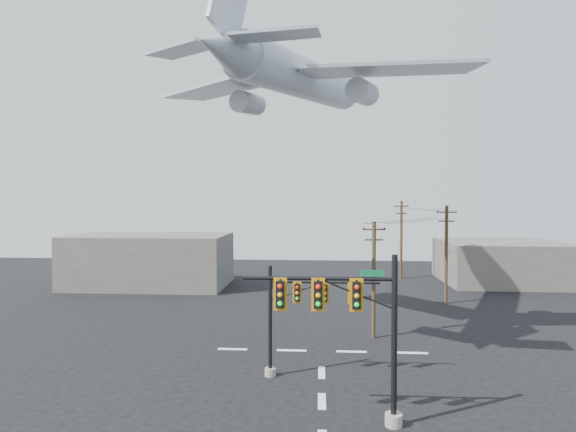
# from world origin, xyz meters

# --- Properties ---
(lane_markings) EXTENTS (14.00, 21.20, 0.01)m
(lane_markings) POSITION_xyz_m (0.00, 5.33, 0.01)
(lane_markings) COLOR silver
(lane_markings) RESTS_ON ground
(signal_mast_near) EXTENTS (7.15, 0.85, 7.70)m
(signal_mast_near) POSITION_xyz_m (1.49, 1.52, 4.34)
(signal_mast_near) COLOR gray
(signal_mast_near) RESTS_ON ground
(signal_mast_far) EXTENTS (6.51, 0.70, 6.35)m
(signal_mast_far) POSITION_xyz_m (-1.38, 7.24, 3.61)
(signal_mast_far) COLOR gray
(signal_mast_far) RESTS_ON ground
(utility_pole_a) EXTENTS (1.71, 0.28, 8.52)m
(utility_pole_a) POSITION_xyz_m (3.80, 15.31, 4.46)
(utility_pole_a) COLOR #49301F
(utility_pole_a) RESTS_ON ground
(utility_pole_b) EXTENTS (1.93, 0.32, 9.54)m
(utility_pole_b) POSITION_xyz_m (12.11, 27.47, 4.99)
(utility_pole_b) COLOR #49301F
(utility_pole_b) RESTS_ON ground
(utility_pole_c) EXTENTS (1.94, 0.87, 9.93)m
(utility_pole_c) POSITION_xyz_m (10.24, 42.14, 5.20)
(utility_pole_c) COLOR #49301F
(utility_pole_c) RESTS_ON ground
(power_lines) EXTENTS (9.94, 26.83, 0.67)m
(power_lines) POSITION_xyz_m (9.57, 28.11, 8.70)
(power_lines) COLOR black
(airliner) EXTENTS (23.94, 26.04, 7.01)m
(airliner) POSITION_xyz_m (-1.35, 16.13, 19.04)
(airliner) COLOR #A1A7AC
(building_left) EXTENTS (18.00, 10.00, 6.00)m
(building_left) POSITION_xyz_m (-20.00, 35.00, 3.00)
(building_left) COLOR #66615A
(building_left) RESTS_ON ground
(building_right) EXTENTS (14.00, 12.00, 5.00)m
(building_right) POSITION_xyz_m (22.00, 40.00, 2.50)
(building_right) COLOR #66615A
(building_right) RESTS_ON ground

